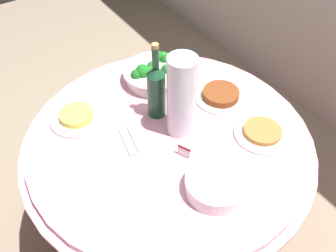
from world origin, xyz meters
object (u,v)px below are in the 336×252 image
at_px(wine_bottle, 156,89).
at_px(label_placard_front, 184,150).
at_px(decorative_fruit_vase, 181,99).
at_px(broccoli_bowl, 154,73).
at_px(food_plate_stir_fry, 221,96).
at_px(serving_tongs, 129,141).
at_px(plate_stack, 215,185).
at_px(food_plate_fried_egg, 77,117).
at_px(food_plate_peanuts, 262,133).

relative_size(wine_bottle, label_placard_front, 6.11).
distance_m(wine_bottle, label_placard_front, 0.27).
bearing_deg(decorative_fruit_vase, wine_bottle, -167.66).
xyz_separation_m(wine_bottle, label_placard_front, (0.25, -0.04, -0.10)).
xyz_separation_m(broccoli_bowl, food_plate_stir_fry, (0.27, 0.17, -0.02)).
height_order(decorative_fruit_vase, food_plate_stir_fry, decorative_fruit_vase).
xyz_separation_m(serving_tongs, label_placard_front, (0.18, 0.14, 0.03)).
xyz_separation_m(plate_stack, food_plate_stir_fry, (-0.36, 0.32, -0.01)).
height_order(food_plate_fried_egg, label_placard_front, label_placard_front).
bearing_deg(decorative_fruit_vase, label_placard_front, -29.13).
height_order(plate_stack, food_plate_fried_egg, plate_stack).
xyz_separation_m(plate_stack, serving_tongs, (-0.36, -0.13, -0.03)).
bearing_deg(plate_stack, broccoli_bowl, 166.56).
relative_size(decorative_fruit_vase, serving_tongs, 2.03).
bearing_deg(food_plate_stir_fry, decorative_fruit_vase, -78.13).
xyz_separation_m(food_plate_stir_fry, label_placard_front, (0.17, -0.32, 0.01)).
distance_m(plate_stack, food_plate_fried_egg, 0.64).
xyz_separation_m(plate_stack, food_plate_peanuts, (-0.10, 0.32, -0.02)).
height_order(wine_bottle, decorative_fruit_vase, decorative_fruit_vase).
bearing_deg(serving_tongs, broccoli_bowl, 133.02).
height_order(decorative_fruit_vase, label_placard_front, decorative_fruit_vase).
xyz_separation_m(broccoli_bowl, food_plate_peanuts, (0.52, 0.17, -0.03)).
relative_size(decorative_fruit_vase, food_plate_stir_fry, 1.55).
bearing_deg(broccoli_bowl, decorative_fruit_vase, -14.07).
height_order(food_plate_peanuts, label_placard_front, label_placard_front).
bearing_deg(food_plate_fried_egg, food_plate_stir_fry, 68.33).
bearing_deg(decorative_fruit_vase, food_plate_peanuts, 50.37).
relative_size(plate_stack, decorative_fruit_vase, 0.62).
relative_size(serving_tongs, food_plate_fried_egg, 0.76).
xyz_separation_m(plate_stack, decorative_fruit_vase, (-0.31, 0.07, 0.13)).
bearing_deg(label_placard_front, broccoli_bowl, 161.46).
distance_m(wine_bottle, serving_tongs, 0.23).
bearing_deg(food_plate_stir_fry, plate_stack, -41.62).
bearing_deg(label_placard_front, food_plate_fried_egg, -147.81).
distance_m(plate_stack, label_placard_front, 0.18).
bearing_deg(plate_stack, food_plate_stir_fry, 138.38).
xyz_separation_m(broccoli_bowl, wine_bottle, (0.19, -0.11, 0.09)).
bearing_deg(food_plate_stir_fry, food_plate_peanuts, -0.33).
xyz_separation_m(wine_bottle, food_plate_peanuts, (0.33, 0.28, -0.12)).
distance_m(plate_stack, serving_tongs, 0.39).
height_order(broccoli_bowl, food_plate_peanuts, broccoli_bowl).
bearing_deg(food_plate_fried_egg, serving_tongs, 27.50).
bearing_deg(broccoli_bowl, food_plate_peanuts, 17.70).
distance_m(food_plate_peanuts, food_plate_fried_egg, 0.75).
distance_m(wine_bottle, food_plate_peanuts, 0.45).
distance_m(plate_stack, wine_bottle, 0.45).
bearing_deg(food_plate_fried_egg, wine_bottle, 62.86).
bearing_deg(decorative_fruit_vase, serving_tongs, -105.06).
height_order(wine_bottle, food_plate_peanuts, wine_bottle).
bearing_deg(plate_stack, serving_tongs, -159.59).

